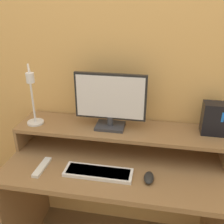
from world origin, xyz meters
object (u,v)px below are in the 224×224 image
object	(u,v)px
remote_control	(42,167)
desk_lamp	(33,100)
mouse	(149,178)
keyboard	(98,172)
monitor	(110,100)
router_dock	(214,118)

from	to	relation	value
remote_control	desk_lamp	bearing A→B (deg)	118.79
mouse	keyboard	bearing A→B (deg)	179.11
desk_lamp	mouse	distance (m)	0.76
mouse	remote_control	xyz separation A→B (m)	(-0.58, -0.00, -0.01)
mouse	remote_control	size ratio (longest dim) A/B	0.56
mouse	desk_lamp	bearing A→B (deg)	165.94
monitor	desk_lamp	xyz separation A→B (m)	(-0.43, -0.09, 0.00)
monitor	router_dock	world-z (taller)	monitor
keyboard	desk_lamp	bearing A→B (deg)	158.05
desk_lamp	mouse	xyz separation A→B (m)	(0.68, -0.17, -0.31)
desk_lamp	mouse	bearing A→B (deg)	-14.06
router_dock	monitor	bearing A→B (deg)	-176.41
router_dock	keyboard	distance (m)	0.70
desk_lamp	keyboard	size ratio (longest dim) A/B	1.02
monitor	remote_control	xyz separation A→B (m)	(-0.33, -0.26, -0.32)
desk_lamp	mouse	size ratio (longest dim) A/B	3.85
monitor	keyboard	xyz separation A→B (m)	(-0.02, -0.25, -0.31)
monitor	desk_lamp	bearing A→B (deg)	-168.53
mouse	router_dock	bearing A→B (deg)	41.82
router_dock	keyboard	size ratio (longest dim) A/B	0.50
keyboard	remote_control	xyz separation A→B (m)	(-0.32, -0.01, -0.00)
monitor	desk_lamp	size ratio (longest dim) A/B	1.10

